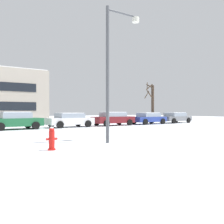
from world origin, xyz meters
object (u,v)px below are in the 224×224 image
Objects in this scene: parked_car_green at (15,120)px; parked_car_blue at (148,118)px; parked_car_gray at (175,117)px; parked_car_white at (70,120)px; street_lamp at (113,61)px; fire_hydrant at (52,138)px; parked_car_maroon at (113,118)px.

parked_car_green is 14.67m from parked_car_blue.
parked_car_green is 19.57m from parked_car_gray.
parked_car_white is 9.78m from parked_car_blue.
parked_car_blue is at bearing 41.47° from street_lamp.
fire_hydrant is 20.31m from parked_car_blue.
parked_car_white is at bearing 74.56° from street_lamp.
street_lamp is at bearing -138.53° from parked_car_blue.
street_lamp is at bearing -105.44° from parked_car_white.
street_lamp is at bearing -125.07° from parked_car_maroon.
parked_car_white is 1.02× the size of parked_car_blue.
parked_car_maroon reaches higher than parked_car_gray.
street_lamp is at bearing -146.55° from parked_car_gray.
street_lamp reaches higher than parked_car_white.
parked_car_green is at bearing -179.31° from parked_car_gray.
parked_car_gray is (17.88, 11.81, -3.24)m from street_lamp.
parked_car_gray is (4.89, 0.33, 0.00)m from parked_car_blue.
parked_car_white is at bearing 0.50° from parked_car_green.
parked_car_blue is at bearing -0.36° from parked_car_green.
street_lamp is 12.48m from parked_car_white.
street_lamp reaches higher than parked_car_blue.
street_lamp is 12.12m from parked_car_green.
parked_car_green is 0.96× the size of parked_car_white.
street_lamp is at bearing -81.73° from parked_car_green.
fire_hydrant is at bearing -97.72° from parked_car_green.
parked_car_maroon reaches higher than fire_hydrant.
parked_car_maroon is at bearing -0.95° from parked_car_white.
street_lamp reaches higher than parked_car_green.
parked_car_blue is at bearing -0.80° from parked_car_white.
parked_car_blue is (12.99, 11.48, -3.24)m from street_lamp.
parked_car_blue is 0.98× the size of parked_car_gray.
parked_car_green is 9.78m from parked_car_maroon.
parked_car_green reaches higher than parked_car_white.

